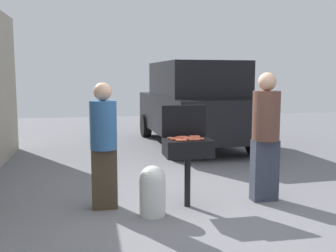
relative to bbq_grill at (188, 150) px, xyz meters
The scene contains 23 objects.
ground_plane 0.80m from the bbq_grill, 79.33° to the right, with size 24.00×24.00×0.00m, color slate.
bbq_grill is the anchor object (origin of this frame).
grill_lid_open 0.41m from the bbq_grill, 90.00° to the left, with size 0.60×0.05×0.42m, color black.
hot_dog_0 0.17m from the bbq_grill, 91.35° to the right, with size 0.03×0.03×0.13m, color #AD4228.
hot_dog_1 0.20m from the bbq_grill, 24.64° to the left, with size 0.03×0.03×0.13m, color #C6593D.
hot_dog_2 0.26m from the bbq_grill, 125.53° to the right, with size 0.03×0.03×0.13m, color #C6593D.
hot_dog_3 0.16m from the bbq_grill, 102.09° to the right, with size 0.03×0.03×0.13m, color #C6593D.
hot_dog_4 0.24m from the bbq_grill, 158.54° to the right, with size 0.03×0.03×0.13m, color #AD4228.
hot_dog_5 0.17m from the bbq_grill, behind, with size 0.03×0.03×0.13m, color #AD4228.
hot_dog_6 0.17m from the bbq_grill, 14.17° to the left, with size 0.03×0.03×0.13m, color #AD4228.
hot_dog_7 0.22m from the bbq_grill, 73.77° to the right, with size 0.03×0.03×0.13m, color #B74C33.
hot_dog_8 0.21m from the bbq_grill, 31.30° to the right, with size 0.03×0.03×0.13m, color #C6593D.
hot_dog_9 0.24m from the bbq_grill, 46.80° to the left, with size 0.03×0.03×0.13m, color #B74C33.
hot_dog_10 0.20m from the bbq_grill, 117.55° to the left, with size 0.03×0.03×0.13m, color #B74C33.
hot_dog_11 0.22m from the bbq_grill, 136.76° to the right, with size 0.03×0.03×0.13m, color #B74C33.
hot_dog_12 0.25m from the bbq_grill, 167.62° to the left, with size 0.03×0.03×0.13m, color #C6593D.
hot_dog_13 0.22m from the bbq_grill, 42.96° to the right, with size 0.03×0.03×0.13m, color #B74C33.
hot_dog_14 0.18m from the bbq_grill, 111.25° to the left, with size 0.03×0.03×0.13m, color #B74C33.
hot_dog_15 0.15m from the bbq_grill, 72.61° to the right, with size 0.03×0.03×0.13m, color #C6593D.
propane_tank 0.70m from the bbq_grill, 153.98° to the right, with size 0.32×0.32×0.62m.
person_left 1.08m from the bbq_grill, behind, with size 0.34×0.34×1.61m.
person_right 1.11m from the bbq_grill, ahead, with size 0.37×0.37×1.74m.
parked_minivan 4.61m from the bbq_grill, 74.16° to the left, with size 2.22×4.50×2.02m.
Camera 1 is at (-1.25, -4.57, 1.69)m, focal length 42.03 mm.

